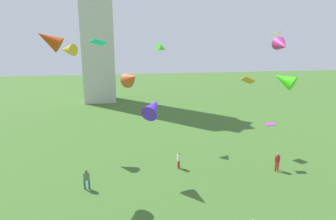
% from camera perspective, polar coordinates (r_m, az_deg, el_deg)
% --- Properties ---
extents(person_0, '(0.55, 0.34, 1.80)m').
position_cam_1_polar(person_0, '(25.66, -16.36, -13.28)').
color(person_0, '#235693').
rests_on(person_0, ground_plane).
extents(person_1, '(0.55, 0.46, 1.84)m').
position_cam_1_polar(person_1, '(30.05, 21.50, -9.66)').
color(person_1, red).
rests_on(person_1, ground_plane).
extents(person_2, '(0.26, 0.53, 1.72)m').
position_cam_1_polar(person_2, '(28.57, 2.21, -10.04)').
color(person_2, red).
rests_on(person_2, ground_plane).
extents(kite_flying_0, '(2.31, 2.22, 1.37)m').
position_cam_1_polar(kite_flying_0, '(33.95, -19.92, 11.53)').
color(kite_flying_0, gold).
extents(kite_flying_1, '(1.49, 0.90, 1.00)m').
position_cam_1_polar(kite_flying_1, '(33.56, 16.02, 5.88)').
color(kite_flying_1, orange).
extents(kite_flying_2, '(1.11, 0.97, 0.47)m').
position_cam_1_polar(kite_flying_2, '(18.54, -14.16, 13.31)').
color(kite_flying_2, '#10E9D7').
extents(kite_flying_3, '(1.35, 1.28, 0.46)m').
position_cam_1_polar(kite_flying_3, '(37.20, 21.26, 14.45)').
color(kite_flying_3, '#B7C506').
extents(kite_flying_4, '(2.22, 2.31, 1.74)m').
position_cam_1_polar(kite_flying_4, '(24.90, 22.61, 5.79)').
color(kite_flying_4, '#35EA12').
extents(kite_flying_5, '(1.80, 1.58, 1.29)m').
position_cam_1_polar(kite_flying_5, '(35.10, -1.25, 12.55)').
color(kite_flying_5, '#52E331').
extents(kite_flying_6, '(1.80, 2.49, 1.83)m').
position_cam_1_polar(kite_flying_6, '(32.44, 22.33, 12.20)').
color(kite_flying_6, '#CC2F88').
extents(kite_flying_7, '(2.08, 2.61, 1.90)m').
position_cam_1_polar(kite_flying_7, '(25.55, -7.52, 6.42)').
color(kite_flying_7, '#CC5024').
extents(kite_flying_8, '(1.05, 0.80, 0.20)m').
position_cam_1_polar(kite_flying_8, '(30.37, 20.19, -2.75)').
color(kite_flying_8, '#AE33CE').
extents(kite_flying_9, '(1.95, 2.20, 1.64)m').
position_cam_1_polar(kite_flying_9, '(18.57, -3.06, 0.55)').
color(kite_flying_9, '#5229D4').
extents(kite_flying_10, '(2.38, 1.41, 2.18)m').
position_cam_1_polar(kite_flying_10, '(26.03, -23.25, 13.18)').
color(kite_flying_10, '#BF3A07').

